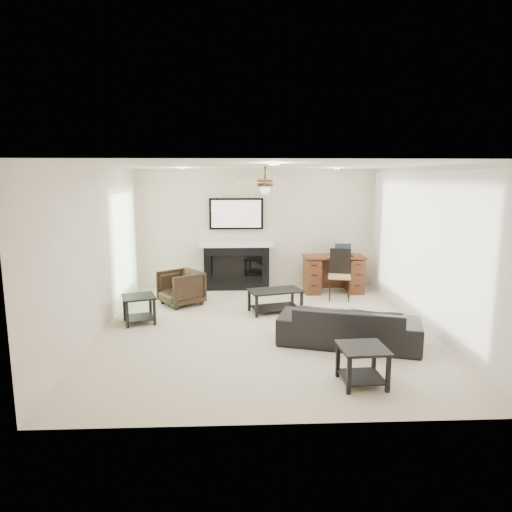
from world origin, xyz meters
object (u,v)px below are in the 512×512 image
at_px(sofa, 349,325).
at_px(armchair, 181,288).
at_px(fireplace_unit, 236,244).
at_px(coffee_table, 275,301).
at_px(desk, 333,274).

xyz_separation_m(sofa, armchair, (-2.60, 2.15, 0.03)).
xyz_separation_m(armchair, fireplace_unit, (1.03, 1.11, 0.64)).
distance_m(armchair, coffee_table, 1.79).
relative_size(fireplace_unit, desk, 1.57).
height_order(fireplace_unit, desk, fireplace_unit).
bearing_deg(sofa, desk, -80.50).
xyz_separation_m(coffee_table, desk, (1.30, 1.33, 0.18)).
bearing_deg(armchair, sofa, 13.74).
bearing_deg(desk, sofa, -97.86).
bearing_deg(coffee_table, desk, 30.07).
relative_size(armchair, fireplace_unit, 0.36).
xyz_separation_m(coffee_table, fireplace_unit, (-0.67, 1.66, 0.75)).
bearing_deg(fireplace_unit, sofa, -64.34).
bearing_deg(armchair, coffee_table, 35.40).
height_order(armchair, desk, desk).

